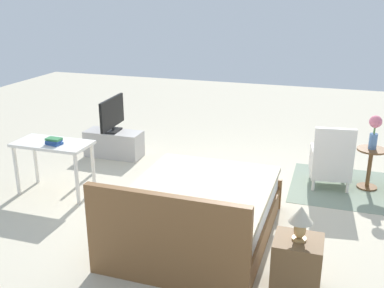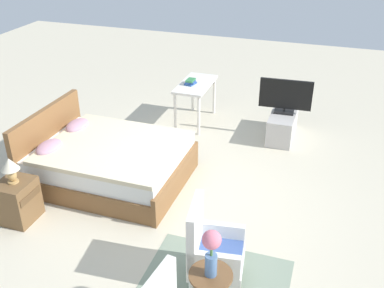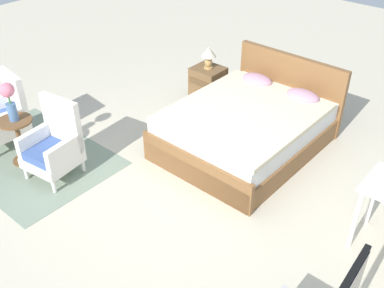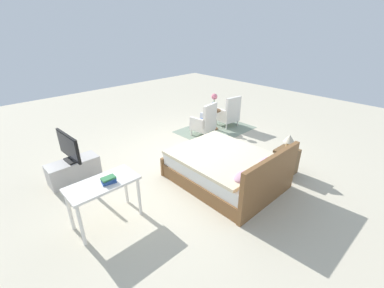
# 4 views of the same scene
# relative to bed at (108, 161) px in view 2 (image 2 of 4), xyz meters

# --- Properties ---
(ground_plane) EXTENTS (16.00, 16.00, 0.00)m
(ground_plane) POSITION_rel_bed_xyz_m (0.01, -1.13, -0.30)
(ground_plane) COLOR beige
(bed) EXTENTS (1.62, 2.07, 0.96)m
(bed) POSITION_rel_bed_xyz_m (0.00, 0.00, 0.00)
(bed) COLOR brown
(bed) RESTS_ON ground_plane
(armchair_by_window_right) EXTENTS (0.61, 0.61, 0.92)m
(armchair_by_window_right) POSITION_rel_bed_xyz_m (-1.38, -1.92, 0.08)
(armchair_by_window_right) COLOR white
(armchair_by_window_right) RESTS_ON floor_rug
(flower_vase) EXTENTS (0.17, 0.17, 0.48)m
(flower_vase) POSITION_rel_bed_xyz_m (-1.91, -2.06, 0.58)
(flower_vase) COLOR #4C709E
(flower_vase) RESTS_ON side_table
(nightstand) EXTENTS (0.44, 0.41, 0.54)m
(nightstand) POSITION_rel_bed_xyz_m (-1.16, 0.62, -0.03)
(nightstand) COLOR brown
(nightstand) RESTS_ON ground_plane
(table_lamp) EXTENTS (0.22, 0.22, 0.33)m
(table_lamp) POSITION_rel_bed_xyz_m (-1.16, 0.62, 0.46)
(table_lamp) COLOR tan
(table_lamp) RESTS_ON nightstand
(tv_stand) EXTENTS (0.96, 0.40, 0.44)m
(tv_stand) POSITION_rel_bed_xyz_m (2.13, -2.14, -0.08)
(tv_stand) COLOR #B7B2AD
(tv_stand) RESTS_ON ground_plane
(tv_flatscreen) EXTENTS (0.22, 0.85, 0.57)m
(tv_flatscreen) POSITION_rel_bed_xyz_m (2.14, -2.14, 0.44)
(tv_flatscreen) COLOR black
(tv_flatscreen) RESTS_ON tv_stand
(vanity_desk) EXTENTS (1.04, 0.52, 0.74)m
(vanity_desk) POSITION_rel_bed_xyz_m (2.22, -0.57, 0.33)
(vanity_desk) COLOR silver
(vanity_desk) RESTS_ON ground_plane
(book_stack) EXTENTS (0.23, 0.18, 0.09)m
(book_stack) POSITION_rel_bed_xyz_m (2.14, -0.51, 0.48)
(book_stack) COLOR #284C8E
(book_stack) RESTS_ON vanity_desk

